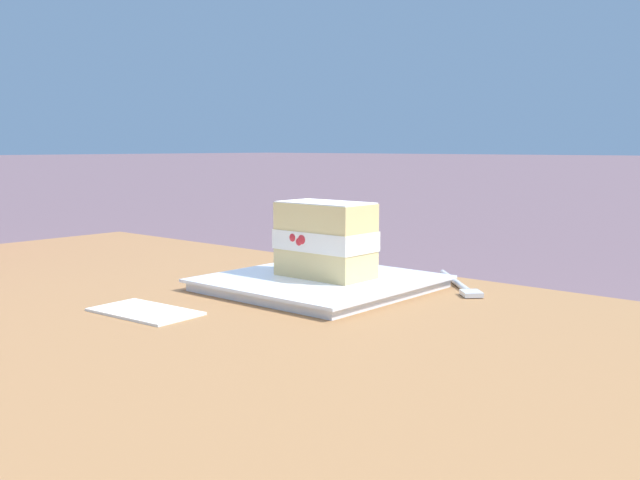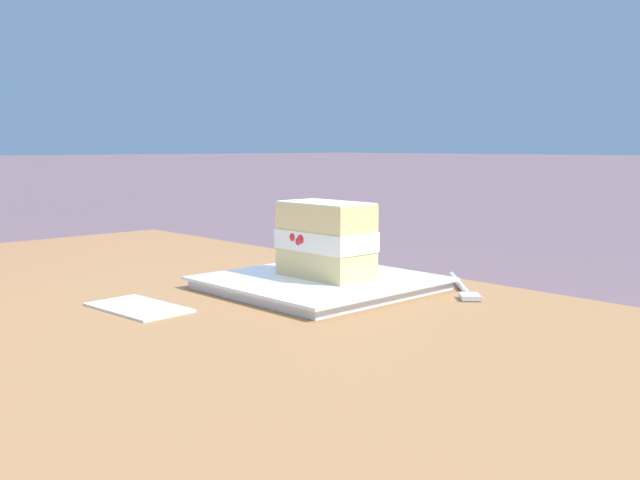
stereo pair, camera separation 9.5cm
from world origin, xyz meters
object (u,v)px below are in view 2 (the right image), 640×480
Objects in this scene: dessert_plate at (320,283)px; paper_napkin at (138,308)px; cake_slice at (325,240)px; dessert_fork at (462,288)px; patio_table at (194,396)px.

paper_napkin is (-0.06, -0.24, -0.01)m from dessert_plate.
dessert_plate is 2.07× the size of cake_slice.
paper_napkin is (-0.20, -0.37, -0.00)m from dessert_fork.
dessert_fork is 0.99× the size of paper_napkin.
cake_slice reaches higher than dessert_fork.
dessert_plate reaches higher than patio_table.
cake_slice is 0.26m from paper_napkin.
dessert_plate is 0.19m from dessert_fork.
dessert_plate reaches higher than dessert_fork.
cake_slice reaches higher than dessert_plate.
dessert_fork reaches higher than paper_napkin.
dessert_fork is at bearing 61.58° from paper_napkin.
cake_slice reaches higher than patio_table.
patio_table is 11.17× the size of paper_napkin.
cake_slice is at bearing 80.53° from patio_table.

